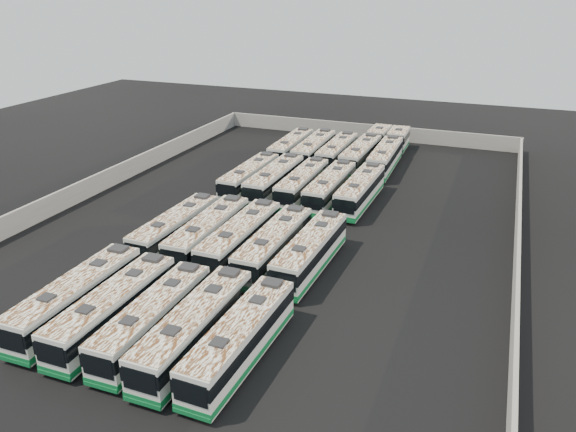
{
  "coord_description": "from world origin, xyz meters",
  "views": [
    {
      "loc": [
        19.76,
        -46.61,
        22.16
      ],
      "look_at": [
        1.79,
        -0.71,
        1.6
      ],
      "focal_mm": 35.0,
      "sensor_mm": 36.0,
      "label": 1
    }
  ],
  "objects_px": {
    "bus_front_far_left": "(77,298)",
    "bus_front_right": "(195,328)",
    "bus_back_left": "(314,150)",
    "bus_back_right": "(367,149)",
    "bus_midfront_center": "(240,238)",
    "bus_midback_far_right": "(360,191)",
    "bus_front_left": "(114,309)",
    "bus_midfront_left": "(208,233)",
    "bus_midback_left": "(275,180)",
    "bus_back_far_left": "(291,148)",
    "bus_back_center": "(337,152)",
    "bus_back_far_right": "(390,151)",
    "bus_midback_far_left": "(250,177)",
    "bus_midback_right": "(330,188)",
    "bus_front_far_right": "(240,339)",
    "bus_midfront_far_left": "(176,229)",
    "bus_midfront_far_right": "(310,252)",
    "bus_front_center": "(154,319)",
    "bus_midfront_right": "(274,245)",
    "bus_midback_center": "(302,184)"
  },
  "relations": [
    {
      "from": "bus_front_far_left",
      "to": "bus_front_right",
      "type": "height_order",
      "value": "bus_front_far_left"
    },
    {
      "from": "bus_back_left",
      "to": "bus_back_right",
      "type": "distance_m",
      "value": 7.15
    },
    {
      "from": "bus_front_right",
      "to": "bus_midfront_center",
      "type": "distance_m",
      "value": 13.72
    },
    {
      "from": "bus_midback_far_right",
      "to": "bus_front_left",
      "type": "bearing_deg",
      "value": -107.24
    },
    {
      "from": "bus_midfront_left",
      "to": "bus_midback_left",
      "type": "xyz_separation_m",
      "value": [
        -0.08,
        15.38,
        -0.0
      ]
    },
    {
      "from": "bus_back_far_left",
      "to": "bus_back_center",
      "type": "relative_size",
      "value": 1.01
    },
    {
      "from": "bus_midback_far_right",
      "to": "bus_back_far_right",
      "type": "xyz_separation_m",
      "value": [
        -0.22,
        16.12,
        0.0
      ]
    },
    {
      "from": "bus_front_far_left",
      "to": "bus_midback_far_right",
      "type": "distance_m",
      "value": 31.47
    },
    {
      "from": "bus_front_far_left",
      "to": "bus_midback_left",
      "type": "distance_m",
      "value": 28.61
    },
    {
      "from": "bus_midback_far_right",
      "to": "bus_front_far_left",
      "type": "bearing_deg",
      "value": -113.04
    },
    {
      "from": "bus_midback_far_left",
      "to": "bus_midback_right",
      "type": "bearing_deg",
      "value": 0.48
    },
    {
      "from": "bus_front_far_right",
      "to": "bus_midfront_center",
      "type": "height_order",
      "value": "bus_midfront_center"
    },
    {
      "from": "bus_midfront_far_left",
      "to": "bus_midfront_far_right",
      "type": "height_order",
      "value": "bus_midfront_far_right"
    },
    {
      "from": "bus_front_center",
      "to": "bus_back_right",
      "type": "xyz_separation_m",
      "value": [
        3.19,
        45.1,
        0.03
      ]
    },
    {
      "from": "bus_midfront_far_right",
      "to": "bus_back_right",
      "type": "bearing_deg",
      "value": 97.09
    },
    {
      "from": "bus_back_right",
      "to": "bus_midback_left",
      "type": "bearing_deg",
      "value": -110.26
    },
    {
      "from": "bus_back_far_right",
      "to": "bus_back_center",
      "type": "bearing_deg",
      "value": -156.16
    },
    {
      "from": "bus_midfront_far_right",
      "to": "bus_back_center",
      "type": "xyz_separation_m",
      "value": [
        -6.44,
        28.97,
        -0.04
      ]
    },
    {
      "from": "bus_midfront_far_right",
      "to": "bus_back_right",
      "type": "relative_size",
      "value": 0.65
    },
    {
      "from": "bus_midfront_right",
      "to": "bus_midback_far_left",
      "type": "relative_size",
      "value": 1.03
    },
    {
      "from": "bus_front_left",
      "to": "bus_front_far_right",
      "type": "height_order",
      "value": "bus_front_left"
    },
    {
      "from": "bus_midfront_far_right",
      "to": "bus_midfront_center",
      "type": "bearing_deg",
      "value": 179.89
    },
    {
      "from": "bus_front_left",
      "to": "bus_midfront_left",
      "type": "height_order",
      "value": "bus_midfront_left"
    },
    {
      "from": "bus_midback_far_right",
      "to": "bus_front_right",
      "type": "bearing_deg",
      "value": -95.3
    },
    {
      "from": "bus_midback_far_left",
      "to": "bus_midback_left",
      "type": "xyz_separation_m",
      "value": [
        3.12,
        -0.07,
        0.07
      ]
    },
    {
      "from": "bus_midback_far_right",
      "to": "bus_midfront_center",
      "type": "bearing_deg",
      "value": -111.53
    },
    {
      "from": "bus_front_far_right",
      "to": "bus_back_far_right",
      "type": "bearing_deg",
      "value": 91.62
    },
    {
      "from": "bus_front_center",
      "to": "bus_back_left",
      "type": "xyz_separation_m",
      "value": [
        -3.19,
        41.87,
        0.07
      ]
    },
    {
      "from": "bus_front_far_right",
      "to": "bus_back_far_right",
      "type": "xyz_separation_m",
      "value": [
        -0.11,
        45.06,
        0.01
      ]
    },
    {
      "from": "bus_front_left",
      "to": "bus_midback_far_right",
      "type": "xyz_separation_m",
      "value": [
        9.65,
        28.92,
        -0.03
      ]
    },
    {
      "from": "bus_midfront_center",
      "to": "bus_midback_center",
      "type": "distance_m",
      "value": 15.55
    },
    {
      "from": "bus_midfront_center",
      "to": "bus_midback_left",
      "type": "relative_size",
      "value": 1.01
    },
    {
      "from": "bus_front_far_right",
      "to": "bus_midfront_far_left",
      "type": "height_order",
      "value": "bus_front_far_right"
    },
    {
      "from": "bus_midfront_right",
      "to": "bus_back_far_left",
      "type": "xyz_separation_m",
      "value": [
        -9.53,
        28.75,
        -0.04
      ]
    },
    {
      "from": "bus_midback_right",
      "to": "bus_back_far_right",
      "type": "height_order",
      "value": "bus_back_far_right"
    },
    {
      "from": "bus_front_far_left",
      "to": "bus_midback_far_right",
      "type": "relative_size",
      "value": 1.03
    },
    {
      "from": "bus_midback_far_left",
      "to": "bus_back_left",
      "type": "relative_size",
      "value": 0.96
    },
    {
      "from": "bus_front_center",
      "to": "bus_midfront_left",
      "type": "height_order",
      "value": "bus_midfront_left"
    },
    {
      "from": "bus_midfront_center",
      "to": "bus_back_left",
      "type": "height_order",
      "value": "bus_midfront_center"
    },
    {
      "from": "bus_front_far_left",
      "to": "bus_back_left",
      "type": "distance_m",
      "value": 41.75
    },
    {
      "from": "bus_front_far_left",
      "to": "bus_front_center",
      "type": "bearing_deg",
      "value": -2.84
    },
    {
      "from": "bus_back_far_left",
      "to": "bus_back_center",
      "type": "distance_m",
      "value": 6.33
    },
    {
      "from": "bus_back_center",
      "to": "bus_back_left",
      "type": "bearing_deg",
      "value": -175.92
    },
    {
      "from": "bus_front_far_left",
      "to": "bus_midfront_left",
      "type": "distance_m",
      "value": 13.45
    },
    {
      "from": "bus_midfront_far_left",
      "to": "bus_back_far_right",
      "type": "bearing_deg",
      "value": 69.48
    },
    {
      "from": "bus_front_far_left",
      "to": "bus_midback_center",
      "type": "distance_m",
      "value": 29.32
    },
    {
      "from": "bus_midback_center",
      "to": "bus_midfront_left",
      "type": "bearing_deg",
      "value": -101.8
    },
    {
      "from": "bus_midfront_far_right",
      "to": "bus_midback_right",
      "type": "relative_size",
      "value": 1.02
    },
    {
      "from": "bus_back_center",
      "to": "bus_midfront_center",
      "type": "bearing_deg",
      "value": -90.27
    },
    {
      "from": "bus_midback_left",
      "to": "bus_midback_far_right",
      "type": "xyz_separation_m",
      "value": [
        9.75,
        0.26,
        -0.04
      ]
    }
  ]
}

